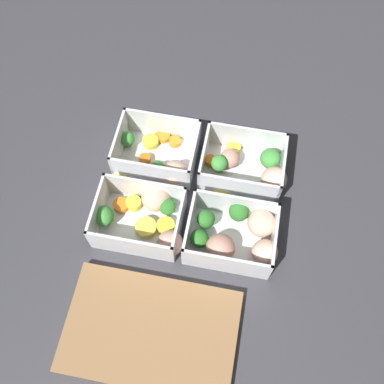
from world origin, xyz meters
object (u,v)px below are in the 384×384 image
(container_near_right, at_px, (158,156))
(container_far_left, at_px, (236,235))
(container_near_left, at_px, (248,167))
(container_far_right, at_px, (146,217))

(container_near_right, bearing_deg, container_far_left, 142.12)
(container_near_left, distance_m, container_far_left, 0.14)
(container_near_right, bearing_deg, container_near_left, -177.36)
(container_far_left, bearing_deg, container_near_right, -37.88)
(container_far_right, bearing_deg, container_near_right, -86.44)
(container_near_left, height_order, container_far_right, same)
(container_far_left, bearing_deg, container_near_left, -90.49)
(container_near_left, height_order, container_far_left, same)
(container_near_right, height_order, container_far_right, same)
(container_far_left, xyz_separation_m, container_far_right, (0.16, -0.00, -0.00))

